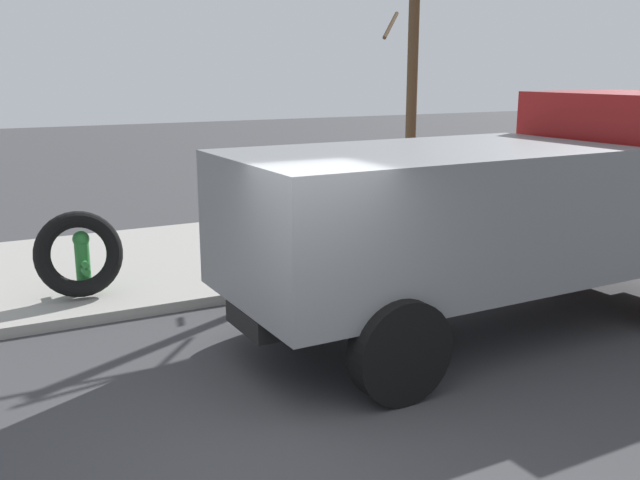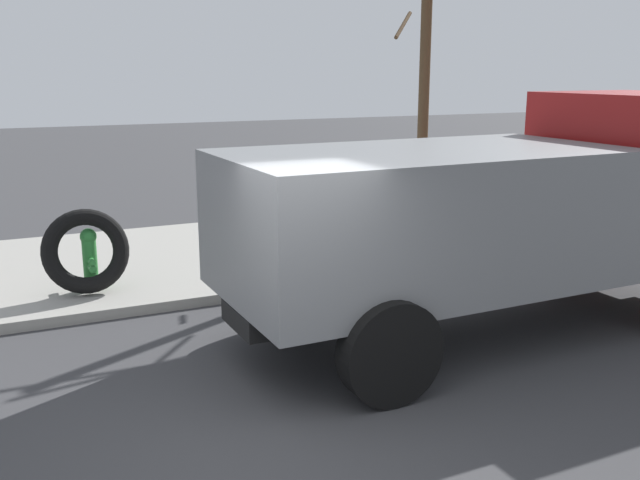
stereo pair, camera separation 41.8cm
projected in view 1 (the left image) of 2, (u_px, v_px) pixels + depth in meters
The scene contains 6 objects.
ground_plane at pixel (292, 443), 6.47m from camera, with size 80.00×80.00×0.00m, color #38383A.
sidewalk_curb at pixel (126, 266), 12.05m from camera, with size 36.00×5.00×0.15m, color #99968E.
fire_hydrant at pixel (83, 260), 10.25m from camera, with size 0.24×0.54×0.92m.
loose_tire at pixel (79, 254), 10.06m from camera, with size 1.22×1.22×0.24m, color black.
dump_truck_gray at pixel (506, 205), 9.15m from camera, with size 7.04×2.89×3.00m.
bare_tree at pixel (413, 70), 12.99m from camera, with size 1.61×1.60×5.89m.
Camera 1 is at (-2.51, -5.31, 3.31)m, focal length 39.99 mm.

